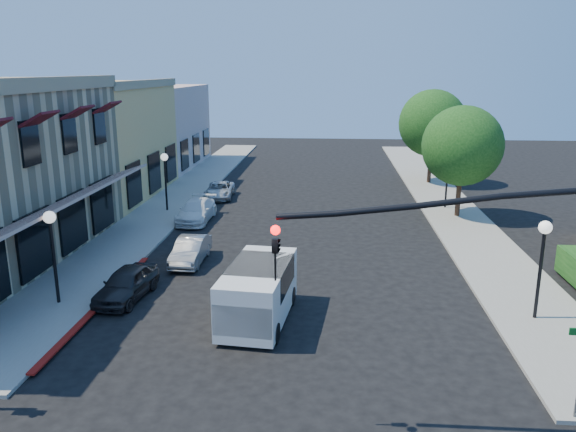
# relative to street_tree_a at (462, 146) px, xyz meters

# --- Properties ---
(sidewalk_left) EXTENTS (3.50, 50.00, 0.12)m
(sidewalk_left) POSITION_rel_street_tree_a_xyz_m (-17.55, 5.00, -4.13)
(sidewalk_left) COLOR gray
(sidewalk_left) RESTS_ON ground
(sidewalk_right) EXTENTS (3.50, 50.00, 0.12)m
(sidewalk_right) POSITION_rel_street_tree_a_xyz_m (-0.05, 5.00, -4.13)
(sidewalk_right) COLOR gray
(sidewalk_right) RESTS_ON ground
(curb_red_strip) EXTENTS (0.25, 10.00, 0.06)m
(curb_red_strip) POSITION_rel_street_tree_a_xyz_m (-15.70, -14.00, -4.19)
(curb_red_strip) COLOR maroon
(curb_red_strip) RESTS_ON ground
(yellow_stucco_building) EXTENTS (10.00, 12.00, 7.60)m
(yellow_stucco_building) POSITION_rel_street_tree_a_xyz_m (-24.30, 4.00, -0.39)
(yellow_stucco_building) COLOR #E1B165
(yellow_stucco_building) RESTS_ON ground
(pink_stucco_building) EXTENTS (10.00, 12.00, 7.00)m
(pink_stucco_building) POSITION_rel_street_tree_a_xyz_m (-24.30, 16.00, -0.69)
(pink_stucco_building) COLOR beige
(pink_stucco_building) RESTS_ON ground
(street_tree_a) EXTENTS (4.56, 4.56, 6.48)m
(street_tree_a) POSITION_rel_street_tree_a_xyz_m (0.00, 0.00, 0.00)
(street_tree_a) COLOR black
(street_tree_a) RESTS_ON ground
(street_tree_b) EXTENTS (4.94, 4.94, 7.02)m
(street_tree_b) POSITION_rel_street_tree_a_xyz_m (0.00, 10.00, 0.35)
(street_tree_b) COLOR black
(street_tree_b) RESTS_ON ground
(signal_mast_arm) EXTENTS (8.01, 0.39, 6.00)m
(signal_mast_arm) POSITION_rel_street_tree_a_xyz_m (-2.94, -20.50, -0.11)
(signal_mast_arm) COLOR black
(signal_mast_arm) RESTS_ON ground
(lamppost_left_near) EXTENTS (0.44, 0.44, 3.57)m
(lamppost_left_near) POSITION_rel_street_tree_a_xyz_m (-17.30, -14.00, -1.46)
(lamppost_left_near) COLOR black
(lamppost_left_near) RESTS_ON ground
(lamppost_left_far) EXTENTS (0.44, 0.44, 3.57)m
(lamppost_left_far) POSITION_rel_street_tree_a_xyz_m (-17.30, 0.00, -1.46)
(lamppost_left_far) COLOR black
(lamppost_left_far) RESTS_ON ground
(lamppost_right_near) EXTENTS (0.44, 0.44, 3.57)m
(lamppost_right_near) POSITION_rel_street_tree_a_xyz_m (-0.30, -14.00, -1.46)
(lamppost_right_near) COLOR black
(lamppost_right_near) RESTS_ON ground
(lamppost_right_far) EXTENTS (0.44, 0.44, 3.57)m
(lamppost_right_far) POSITION_rel_street_tree_a_xyz_m (-0.30, 2.00, -1.46)
(lamppost_right_far) COLOR black
(lamppost_right_far) RESTS_ON ground
(white_van) EXTENTS (2.36, 4.63, 1.98)m
(white_van) POSITION_rel_street_tree_a_xyz_m (-9.80, -14.76, -3.05)
(white_van) COLOR silver
(white_van) RESTS_ON ground
(parked_car_a) EXTENTS (1.80, 3.64, 1.19)m
(parked_car_a) POSITION_rel_street_tree_a_xyz_m (-15.00, -13.20, -3.60)
(parked_car_a) COLOR black
(parked_car_a) RESTS_ON ground
(parked_car_b) EXTENTS (1.24, 3.45, 1.13)m
(parked_car_b) POSITION_rel_street_tree_a_xyz_m (-13.60, -9.00, -3.63)
(parked_car_b) COLOR gray
(parked_car_b) RESTS_ON ground
(parked_car_c) EXTENTS (1.78, 4.20, 1.21)m
(parked_car_c) POSITION_rel_street_tree_a_xyz_m (-15.00, -2.00, -3.59)
(parked_car_c) COLOR white
(parked_car_c) RESTS_ON ground
(parked_car_d) EXTENTS (1.99, 3.91, 1.06)m
(parked_car_d) POSITION_rel_street_tree_a_xyz_m (-14.85, 4.00, -3.67)
(parked_car_d) COLOR #B5B7BA
(parked_car_d) RESTS_ON ground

